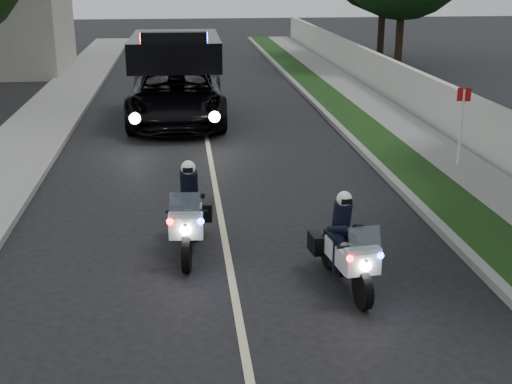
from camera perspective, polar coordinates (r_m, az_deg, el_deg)
ground at (r=9.00m, az=-0.83°, el=-13.87°), size 120.00×120.00×0.00m
curb_right at (r=18.83m, az=8.70°, el=3.62°), size 0.20×60.00×0.15m
grass_verge at (r=19.02m, az=10.74°, el=3.66°), size 1.20×60.00×0.16m
sidewalk_right at (r=19.43m, az=14.42°, el=3.72°), size 1.40×60.00×0.16m
property_wall at (r=19.66m, az=17.32°, el=5.64°), size 0.22×60.00×1.50m
curb_left at (r=18.51m, az=-16.68°, el=2.79°), size 0.20×60.00×0.15m
sidewalk_left at (r=18.74m, az=-19.99°, el=2.65°), size 2.00×60.00×0.16m
lane_marking at (r=18.23m, az=-3.88°, el=3.07°), size 0.12×50.00×0.01m
police_moto_left at (r=12.18m, az=-5.50°, el=-4.93°), size 0.83×1.97×1.63m
police_moto_right at (r=10.97m, az=7.31°, el=-7.74°), size 0.85×1.87×1.53m
police_suv at (r=22.48m, az=-6.55°, el=5.92°), size 3.08×6.52×3.15m
bicycle at (r=32.23m, az=-8.69°, el=9.59°), size 0.85×1.92×0.97m
cyclist at (r=32.23m, az=-8.69°, el=9.59°), size 0.62×0.43×1.70m
sign_post at (r=17.57m, az=16.41°, el=1.74°), size 0.40×0.40×2.11m
tree_right_d at (r=34.46m, az=11.70°, el=9.98°), size 8.37×8.37×10.79m
tree_right_e at (r=38.51m, az=10.28°, el=10.92°), size 8.19×8.19×11.15m
tree_left_far at (r=39.57m, az=-19.68°, el=10.35°), size 6.07×6.07×9.63m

